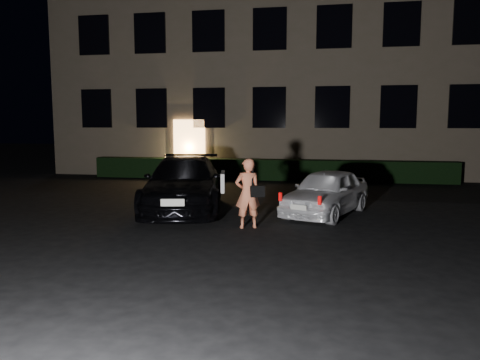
# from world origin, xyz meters

# --- Properties ---
(ground) EXTENTS (80.00, 80.00, 0.00)m
(ground) POSITION_xyz_m (0.00, 0.00, 0.00)
(ground) COLOR black
(ground) RESTS_ON ground
(building) EXTENTS (20.00, 8.11, 12.00)m
(building) POSITION_xyz_m (-0.00, 14.99, 6.00)
(building) COLOR #6B5F4C
(building) RESTS_ON ground
(hedge) EXTENTS (15.00, 0.70, 0.85)m
(hedge) POSITION_xyz_m (0.00, 10.50, 0.42)
(hedge) COLOR black
(hedge) RESTS_ON ground
(sedan) EXTENTS (2.91, 5.20, 1.42)m
(sedan) POSITION_xyz_m (-1.43, 3.37, 0.71)
(sedan) COLOR black
(sedan) RESTS_ON ground
(hatch) EXTENTS (2.57, 3.72, 1.18)m
(hatch) POSITION_xyz_m (2.39, 3.32, 0.59)
(hatch) COLOR white
(hatch) RESTS_ON ground
(man) EXTENTS (0.73, 0.56, 1.58)m
(man) POSITION_xyz_m (0.65, 1.41, 0.79)
(man) COLOR #FF875D
(man) RESTS_ON ground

